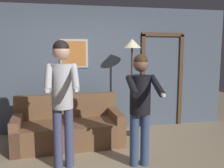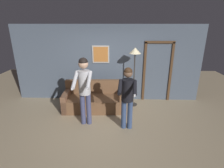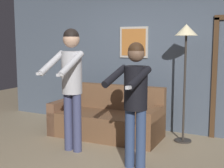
{
  "view_description": "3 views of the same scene",
  "coord_description": "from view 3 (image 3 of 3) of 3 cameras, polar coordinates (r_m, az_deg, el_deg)",
  "views": [
    {
      "loc": [
        -0.51,
        -3.29,
        1.69
      ],
      "look_at": [
        0.25,
        0.28,
        1.2
      ],
      "focal_mm": 40.0,
      "sensor_mm": 36.0,
      "label": 1
    },
    {
      "loc": [
        0.37,
        -3.93,
        2.64
      ],
      "look_at": [
        0.23,
        0.16,
        1.19
      ],
      "focal_mm": 28.0,
      "sensor_mm": 36.0,
      "label": 2
    },
    {
      "loc": [
        2.15,
        -3.54,
        1.65
      ],
      "look_at": [
        0.24,
        0.15,
        1.08
      ],
      "focal_mm": 50.0,
      "sensor_mm": 36.0,
      "label": 3
    }
  ],
  "objects": [
    {
      "name": "couch",
      "position": [
        5.5,
        -0.9,
        -6.64
      ],
      "size": [
        1.93,
        0.93,
        0.87
      ],
      "color": "brown",
      "rests_on": "ground_plane"
    },
    {
      "name": "back_wall_assembly",
      "position": [
        5.89,
        6.18,
        4.38
      ],
      "size": [
        6.4,
        0.1,
        2.6
      ],
      "color": "#4A5665",
      "rests_on": "ground_plane"
    },
    {
      "name": "person_standing_right",
      "position": [
        3.97,
        4.23,
        -1.85
      ],
      "size": [
        0.47,
        0.7,
        1.64
      ],
      "color": "navy",
      "rests_on": "ground_plane"
    },
    {
      "name": "torchiere_lamp",
      "position": [
        5.14,
        13.37,
        7.42
      ],
      "size": [
        0.37,
        0.37,
        1.92
      ],
      "color": "#332D28",
      "rests_on": "ground_plane"
    },
    {
      "name": "ground_plane",
      "position": [
        4.46,
        -3.72,
        -13.94
      ],
      "size": [
        12.0,
        12.0,
        0.0
      ],
      "primitive_type": "plane",
      "color": "tan"
    },
    {
      "name": "person_standing_left",
      "position": [
        4.62,
        -7.48,
        1.29
      ],
      "size": [
        0.44,
        0.71,
        1.84
      ],
      "color": "#3E4367",
      "rests_on": "ground_plane"
    }
  ]
}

